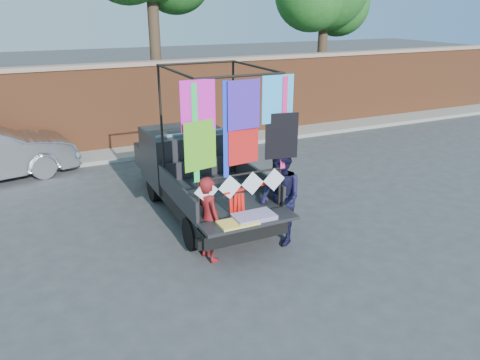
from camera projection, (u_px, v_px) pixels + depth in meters
name	position (u px, v px, depth m)	size (l,w,h in m)	color
ground	(232.00, 242.00, 8.77)	(90.00, 90.00, 0.00)	#38383A
brick_wall	(137.00, 105.00, 14.24)	(30.00, 0.45, 2.61)	brown
curb	(146.00, 151.00, 14.09)	(30.00, 1.20, 0.12)	gray
pickup_truck	(193.00, 170.00, 10.21)	(1.99, 4.99, 3.14)	black
woman	(208.00, 219.00, 7.93)	(0.55, 0.36, 1.52)	maroon
man	(280.00, 197.00, 8.47)	(0.87, 0.68, 1.79)	#161432
streamer_bundle	(241.00, 199.00, 8.09)	(0.89, 0.18, 0.62)	red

